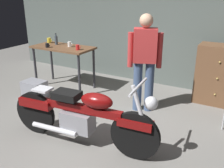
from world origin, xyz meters
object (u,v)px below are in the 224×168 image
person_standing (145,59)px  storage_bin (35,89)px  mug_black_matte (47,45)px  bottle (56,40)px  motorcycle (82,115)px  mug_yellow_tall (49,40)px  mug_red_diner (78,47)px  wooden_dresser (219,75)px  mug_white_ceramic (70,44)px

person_standing → storage_bin: person_standing is taller
mug_black_matte → bottle: size_ratio=0.44×
storage_bin → motorcycle: bearing=-25.9°
motorcycle → mug_black_matte: motorcycle is taller
person_standing → mug_yellow_tall: bearing=-30.7°
mug_red_diner → bottle: bearing=164.8°
wooden_dresser → mug_red_diner: (-2.54, -0.85, 0.40)m
motorcycle → storage_bin: (-1.77, 0.86, -0.28)m
motorcycle → mug_black_matte: bearing=137.5°
storage_bin → mug_white_ceramic: size_ratio=3.95×
storage_bin → mug_red_diner: mug_red_diner is taller
person_standing → mug_red_diner: (-1.45, 0.10, 0.03)m
mug_black_matte → storage_bin: bearing=-83.3°
bottle → mug_yellow_tall: bearing=166.9°
bottle → motorcycle: bearing=-42.3°
motorcycle → mug_black_matte: (-1.84, 1.39, 0.50)m
person_standing → mug_white_ceramic: person_standing is taller
motorcycle → person_standing: bearing=72.7°
motorcycle → mug_white_ceramic: size_ratio=19.62×
wooden_dresser → mug_yellow_tall: size_ratio=9.06×
motorcycle → mug_white_ceramic: bearing=126.2°
storage_bin → mug_yellow_tall: 1.25m
motorcycle → bottle: bearing=132.2°
storage_bin → bottle: bottle is taller
mug_red_diner → bottle: bottle is taller
mug_red_diner → motorcycle: bearing=-52.5°
mug_black_matte → mug_yellow_tall: bearing=128.0°
storage_bin → bottle: size_ratio=1.83×
mug_red_diner → person_standing: bearing=-3.9°
motorcycle → mug_yellow_tall: (-2.13, 1.76, 0.51)m
motorcycle → mug_white_ceramic: (-1.49, 1.67, 0.50)m
wooden_dresser → mug_white_ceramic: bearing=-166.4°
wooden_dresser → mug_white_ceramic: wooden_dresser is taller
mug_yellow_tall → storage_bin: bearing=-68.4°
mug_yellow_tall → bottle: (0.26, -0.06, 0.04)m
storage_bin → mug_red_diner: size_ratio=4.11×
storage_bin → mug_black_matte: mug_black_matte is taller
wooden_dresser → storage_bin: bearing=-154.6°
mug_yellow_tall → motorcycle: bearing=-39.6°
storage_bin → mug_white_ceramic: 1.16m
person_standing → mug_red_diner: bearing=-26.3°
person_standing → mug_black_matte: bearing=-21.7°
storage_bin → bottle: (-0.10, 0.84, 0.83)m
person_standing → bottle: person_standing is taller
mug_black_matte → mug_white_ceramic: (0.35, 0.28, 0.01)m
wooden_dresser → mug_white_ceramic: (-2.87, -0.69, 0.40)m
motorcycle → wooden_dresser: bearing=54.2°
mug_yellow_tall → mug_white_ceramic: mug_yellow_tall is taller
storage_bin → wooden_dresser: bearing=25.4°
mug_white_ceramic → bottle: 0.39m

